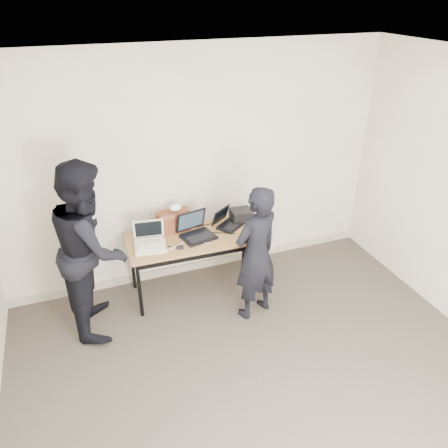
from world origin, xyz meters
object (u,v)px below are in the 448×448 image
laptop_center (196,231)px  equipment_box (241,215)px  laptop_right (227,222)px  desk (195,242)px  person_observer (91,248)px  person_typist (256,254)px  leather_satchel (174,221)px  laptop_beige (150,242)px

laptop_center → equipment_box: bearing=2.5°
laptop_right → laptop_center: bearing=157.5°
desk → equipment_box: size_ratio=6.32×
equipment_box → person_observer: size_ratio=0.13×
laptop_right → person_typist: person_typist is taller
desk → laptop_right: (0.42, 0.12, 0.11)m
laptop_right → leather_satchel: size_ratio=1.05×
leather_satchel → person_observer: 1.01m
laptop_center → person_typist: person_typist is taller
desk → laptop_beige: size_ratio=4.12×
laptop_beige → laptop_center: bearing=12.5°
person_typist → leather_satchel: bearing=-71.3°
laptop_beige → person_observer: size_ratio=0.20×
laptop_right → person_typist: (0.05, -0.72, -0.02)m
leather_satchel → person_observer: size_ratio=0.20×
person_typist → laptop_right: bearing=-105.8°
person_typist → equipment_box: bearing=-121.1°
laptop_beige → leather_satchel: bearing=44.2°
equipment_box → laptop_beige: bearing=-169.7°
leather_satchel → person_observer: person_observer is taller
laptop_beige → person_typist: person_typist is taller
laptop_right → leather_satchel: leather_satchel is taller
desk → person_typist: (0.47, -0.59, 0.09)m
laptop_beige → equipment_box: size_ratio=1.54×
laptop_center → leather_satchel: (-0.20, 0.20, 0.07)m
laptop_beige → person_observer: bearing=-159.9°
leather_satchel → person_typist: size_ratio=0.25×
desk → laptop_center: laptop_center is taller
laptop_beige → person_observer: (-0.60, -0.13, 0.14)m
laptop_right → person_observer: size_ratio=0.22×
laptop_center → laptop_right: laptop_center is taller
leather_satchel → person_typist: 1.05m
laptop_beige → person_typist: size_ratio=0.25×
desk → laptop_center: (0.02, 0.03, 0.12)m
laptop_center → laptop_right: size_ratio=1.06×
equipment_box → person_observer: (-1.74, -0.34, 0.12)m
person_typist → person_observer: size_ratio=0.83×
laptop_center → laptop_right: (0.41, 0.09, -0.01)m
laptop_beige → person_typist: (0.98, -0.58, -0.02)m
laptop_beige → leather_satchel: size_ratio=0.99×
desk → person_observer: bearing=-170.8°
laptop_beige → desk: bearing=9.2°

